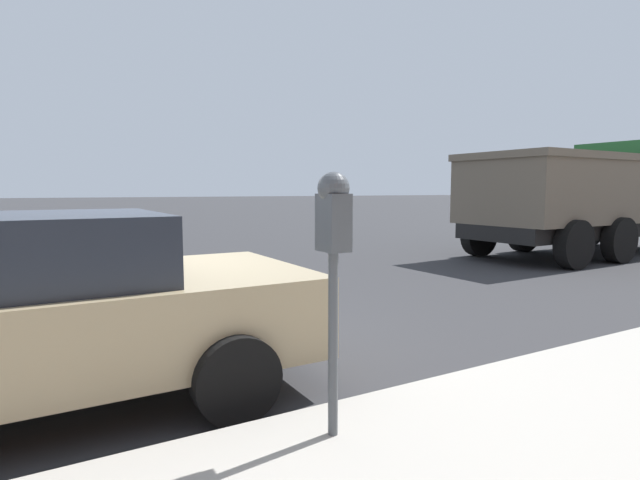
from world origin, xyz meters
The scene contains 3 objects.
ground_plane centered at (0.00, 0.00, 0.00)m, with size 220.00×220.00×0.00m, color #333335.
parking_meter centered at (-2.61, -0.62, 1.39)m, with size 0.21×0.19×1.60m.
dump_truck centered at (2.60, -11.26, 1.54)m, with size 2.99×7.08×2.93m.
Camera 1 is at (-5.12, 0.89, 1.66)m, focal length 28.00 mm.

